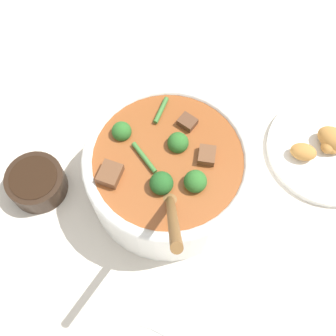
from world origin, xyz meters
name	(u,v)px	position (x,y,z in m)	size (l,w,h in m)	color
ground_plane	(168,186)	(0.00, 0.00, 0.00)	(4.00, 4.00, 0.00)	silver
stew_bowl	(168,171)	(0.00, 0.00, 0.06)	(0.25, 0.29, 0.28)	white
condiment_bowl	(36,182)	(-0.20, -0.07, 0.02)	(0.09, 0.09, 0.04)	black
food_plate	(328,148)	(0.23, 0.15, 0.01)	(0.21, 0.21, 0.05)	white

